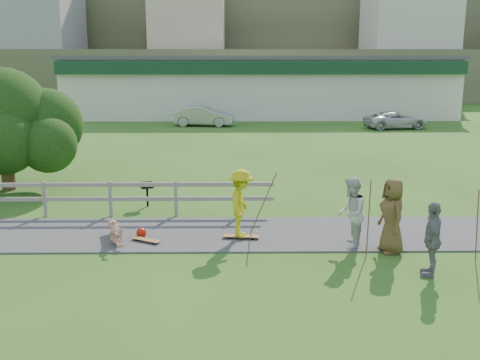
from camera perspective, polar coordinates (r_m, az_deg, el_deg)
The scene contains 20 objects.
ground at distance 13.53m, azimuth -8.25°, elevation -7.77°, with size 260.00×260.00×0.00m, color #2C5819.
path at distance 14.93m, azimuth -7.51°, elevation -5.71°, with size 34.00×3.00×0.04m, color #3A3A3D.
fence at distance 17.56m, azimuth -22.02°, elevation -1.38°, with size 15.05×0.10×1.10m.
strip_mall at distance 47.62m, azimuth 2.00°, elevation 10.01°, with size 32.50×10.75×5.10m.
hillside at distance 104.36m, azimuth -1.78°, elevation 17.88°, with size 220.00×67.00×47.50m.
skater_rider at distance 14.12m, azimuth 0.13°, elevation -2.89°, with size 1.17×0.68×1.82m, color gold.
skater_fallen at distance 14.50m, azimuth -13.09°, elevation -5.38°, with size 1.57×0.38×0.57m, color tan.
spectator_a at distance 13.78m, azimuth 11.74°, elevation -3.50°, with size 0.89×0.70×1.84m, color beige.
spectator_b at distance 12.55m, azimuth 19.82°, elevation -5.96°, with size 0.99×0.41×1.69m, color slate.
spectator_c at distance 13.74m, azimuth 15.90°, elevation -3.68°, with size 0.92×0.60×1.89m, color brown.
car_silver at distance 39.73m, azimuth -3.95°, elevation 6.83°, with size 1.57×4.50×1.48m, color #A6A8AD.
car_white at distance 39.62m, azimuth 16.27°, elevation 6.16°, with size 2.03×4.40×1.22m, color silver.
tree at distance 21.36m, azimuth -23.80°, elevation 3.88°, with size 5.57×5.57×3.69m, color black, non-canonical shape.
bbq at distance 17.79m, azimuth -9.86°, elevation -1.50°, with size 0.38×0.29×0.81m, color black, non-canonical shape.
longboard_rider at distance 14.37m, azimuth 0.12°, elevation -6.19°, with size 0.95×0.23×0.11m, color brown, non-canonical shape.
longboard_fallen at distance 14.33m, azimuth -9.98°, elevation -6.47°, with size 0.84×0.20×0.09m, color brown, non-canonical shape.
helmet at distance 14.75m, azimuth -10.49°, elevation -5.56°, with size 0.27×0.27×0.27m, color #BA1808.
pole_rider at distance 14.52m, azimuth 2.47°, elevation -2.32°, with size 0.03×0.03×1.89m, color brown.
pole_spec_left at distance 13.32m, azimuth 13.56°, elevation -4.00°, with size 0.03×0.03×1.91m, color brown.
pole_spec_right at distance 13.87m, azimuth 23.97°, elevation -4.45°, with size 0.03×0.03×1.74m, color brown.
Camera 1 is at (1.76, -12.58, 4.66)m, focal length 40.00 mm.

